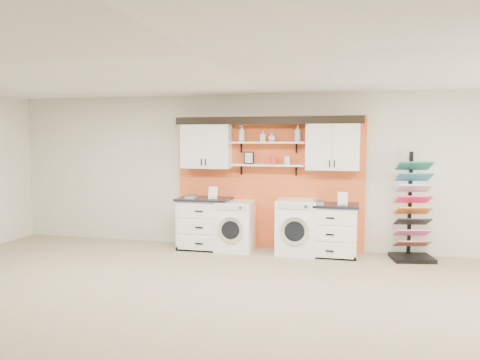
% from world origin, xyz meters
% --- Properties ---
extents(floor, '(10.00, 10.00, 0.00)m').
position_xyz_m(floor, '(0.00, 0.00, 0.00)').
color(floor, gray).
rests_on(floor, ground).
extents(ceiling, '(10.00, 10.00, 0.00)m').
position_xyz_m(ceiling, '(0.00, 0.00, 2.80)').
color(ceiling, white).
rests_on(ceiling, wall_back).
extents(wall_back, '(10.00, 0.00, 10.00)m').
position_xyz_m(wall_back, '(0.00, 4.00, 1.40)').
color(wall_back, beige).
rests_on(wall_back, floor).
extents(accent_panel, '(3.40, 0.07, 2.40)m').
position_xyz_m(accent_panel, '(0.00, 3.96, 1.20)').
color(accent_panel, '#DF5826').
rests_on(accent_panel, wall_back).
extents(upper_cabinet_left, '(0.90, 0.35, 0.84)m').
position_xyz_m(upper_cabinet_left, '(-1.13, 3.79, 1.88)').
color(upper_cabinet_left, white).
rests_on(upper_cabinet_left, wall_back).
extents(upper_cabinet_right, '(0.90, 0.35, 0.84)m').
position_xyz_m(upper_cabinet_right, '(1.13, 3.79, 1.88)').
color(upper_cabinet_right, white).
rests_on(upper_cabinet_right, wall_back).
extents(shelf_lower, '(1.32, 0.28, 0.03)m').
position_xyz_m(shelf_lower, '(0.00, 3.80, 1.53)').
color(shelf_lower, white).
rests_on(shelf_lower, wall_back).
extents(shelf_upper, '(1.32, 0.28, 0.03)m').
position_xyz_m(shelf_upper, '(0.00, 3.80, 1.93)').
color(shelf_upper, white).
rests_on(shelf_upper, wall_back).
extents(crown_molding, '(3.30, 0.41, 0.13)m').
position_xyz_m(crown_molding, '(0.00, 3.81, 2.33)').
color(crown_molding, black).
rests_on(crown_molding, wall_back).
extents(picture_frame, '(0.18, 0.02, 0.22)m').
position_xyz_m(picture_frame, '(-0.35, 3.85, 1.66)').
color(picture_frame, black).
rests_on(picture_frame, shelf_lower).
extents(canister_red, '(0.11, 0.11, 0.16)m').
position_xyz_m(canister_red, '(0.10, 3.80, 1.62)').
color(canister_red, red).
rests_on(canister_red, shelf_lower).
extents(canister_cream, '(0.10, 0.10, 0.14)m').
position_xyz_m(canister_cream, '(0.35, 3.80, 1.61)').
color(canister_cream, silver).
rests_on(canister_cream, shelf_lower).
extents(base_cabinet_left, '(0.95, 0.66, 0.93)m').
position_xyz_m(base_cabinet_left, '(-1.13, 3.64, 0.47)').
color(base_cabinet_left, white).
rests_on(base_cabinet_left, floor).
extents(base_cabinet_right, '(0.91, 0.66, 0.89)m').
position_xyz_m(base_cabinet_right, '(1.13, 3.64, 0.45)').
color(base_cabinet_right, white).
rests_on(base_cabinet_right, floor).
extents(washer, '(0.64, 0.71, 0.89)m').
position_xyz_m(washer, '(-0.55, 3.64, 0.45)').
color(washer, white).
rests_on(washer, floor).
extents(dryer, '(0.68, 0.71, 0.95)m').
position_xyz_m(dryer, '(0.55, 3.64, 0.48)').
color(dryer, white).
rests_on(dryer, floor).
extents(sample_rack, '(0.74, 0.65, 1.79)m').
position_xyz_m(sample_rack, '(2.45, 3.68, 0.56)').
color(sample_rack, black).
rests_on(sample_rack, floor).
extents(soap_bottle_a, '(0.15, 0.15, 0.28)m').
position_xyz_m(soap_bottle_a, '(-0.47, 3.80, 2.09)').
color(soap_bottle_a, silver).
rests_on(soap_bottle_a, shelf_upper).
extents(soap_bottle_b, '(0.09, 0.09, 0.20)m').
position_xyz_m(soap_bottle_b, '(-0.08, 3.80, 2.04)').
color(soap_bottle_b, silver).
rests_on(soap_bottle_b, shelf_upper).
extents(soap_bottle_c, '(0.13, 0.13, 0.16)m').
position_xyz_m(soap_bottle_c, '(0.07, 3.80, 2.02)').
color(soap_bottle_c, silver).
rests_on(soap_bottle_c, shelf_upper).
extents(soap_bottle_d, '(0.15, 0.15, 0.29)m').
position_xyz_m(soap_bottle_d, '(0.53, 3.80, 2.09)').
color(soap_bottle_d, silver).
rests_on(soap_bottle_d, shelf_upper).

